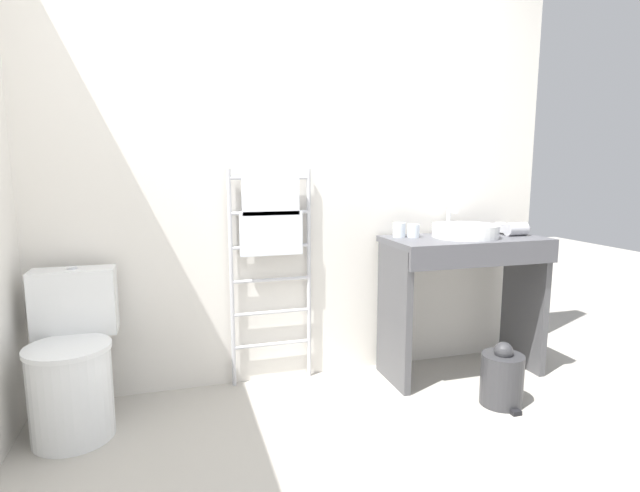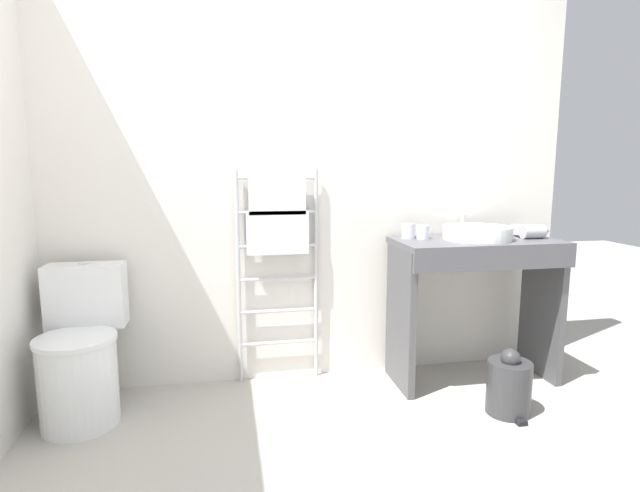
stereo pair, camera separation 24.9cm
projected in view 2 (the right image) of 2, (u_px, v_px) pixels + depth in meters
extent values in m
cube|color=silver|center=(307.00, 171.00, 2.94)|extent=(3.18, 0.12, 2.47)
cylinder|color=white|center=(79.00, 383.00, 2.43)|extent=(0.36, 0.36, 0.43)
cylinder|color=white|center=(75.00, 339.00, 2.40)|extent=(0.38, 0.38, 0.02)
cube|color=white|center=(86.00, 295.00, 2.61)|extent=(0.39, 0.17, 0.33)
cylinder|color=silver|center=(84.00, 263.00, 2.59)|extent=(0.05, 0.05, 0.01)
cylinder|color=silver|center=(239.00, 279.00, 2.86)|extent=(0.02, 0.02, 1.25)
cylinder|color=silver|center=(316.00, 275.00, 2.95)|extent=(0.02, 0.02, 1.25)
cylinder|color=silver|center=(279.00, 343.00, 2.97)|extent=(0.45, 0.02, 0.02)
cylinder|color=silver|center=(278.00, 311.00, 2.94)|extent=(0.45, 0.02, 0.02)
cylinder|color=silver|center=(278.00, 279.00, 2.91)|extent=(0.45, 0.02, 0.02)
cylinder|color=silver|center=(277.00, 246.00, 2.88)|extent=(0.45, 0.02, 0.02)
cylinder|color=silver|center=(277.00, 212.00, 2.85)|extent=(0.45, 0.02, 0.02)
cylinder|color=silver|center=(277.00, 178.00, 2.82)|extent=(0.45, 0.02, 0.02)
cube|color=silver|center=(277.00, 195.00, 2.81)|extent=(0.32, 0.04, 0.22)
cube|color=silver|center=(278.00, 233.00, 2.84)|extent=(0.36, 0.04, 0.25)
cube|color=#4C4C51|center=(477.00, 243.00, 2.87)|extent=(0.94, 0.46, 0.03)
cube|color=#4C4C51|center=(497.00, 261.00, 2.66)|extent=(0.94, 0.02, 0.10)
cube|color=#4C4C4F|center=(401.00, 318.00, 2.85)|extent=(0.04, 0.39, 0.81)
cube|color=#4C4C4F|center=(542.00, 310.00, 3.02)|extent=(0.04, 0.39, 0.81)
cylinder|color=white|center=(477.00, 233.00, 2.87)|extent=(0.39, 0.39, 0.08)
cylinder|color=silver|center=(477.00, 227.00, 2.87)|extent=(0.32, 0.32, 0.01)
cylinder|color=silver|center=(462.00, 222.00, 3.05)|extent=(0.02, 0.02, 0.15)
cylinder|color=silver|center=(466.00, 213.00, 3.00)|extent=(0.02, 0.09, 0.02)
cylinder|color=silver|center=(408.00, 231.00, 2.91)|extent=(0.07, 0.07, 0.09)
cylinder|color=silver|center=(423.00, 232.00, 2.89)|extent=(0.07, 0.07, 0.08)
cylinder|color=#B7B7BC|center=(533.00, 232.00, 2.90)|extent=(0.13, 0.08, 0.08)
cone|color=#9C9CA0|center=(546.00, 231.00, 2.92)|extent=(0.05, 0.07, 0.07)
cube|color=#B7B7BC|center=(519.00, 230.00, 2.99)|extent=(0.05, 0.10, 0.06)
cylinder|color=#333335|center=(509.00, 388.00, 2.56)|extent=(0.22, 0.22, 0.28)
sphere|color=#333335|center=(511.00, 358.00, 2.54)|extent=(0.10, 0.10, 0.10)
cube|color=black|center=(521.00, 423.00, 2.46)|extent=(0.05, 0.04, 0.02)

